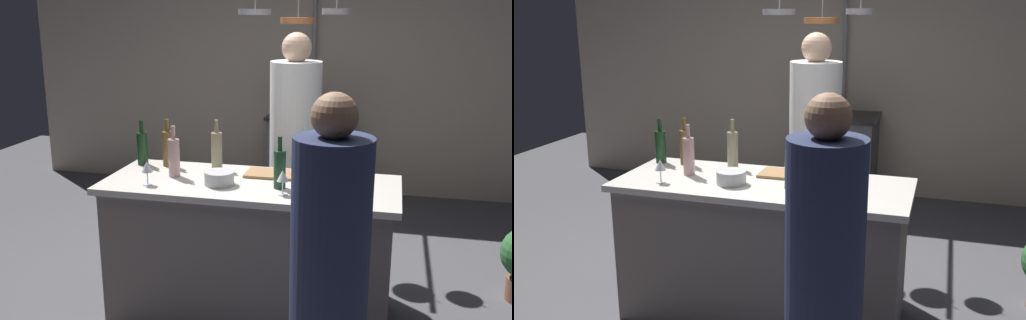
% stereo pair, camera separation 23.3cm
% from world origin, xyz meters
% --- Properties ---
extents(ground_plane, '(9.00, 9.00, 0.00)m').
position_xyz_m(ground_plane, '(0.00, 0.00, 0.00)').
color(ground_plane, '#4C4C51').
extents(back_wall, '(6.40, 0.16, 2.60)m').
position_xyz_m(back_wall, '(0.00, 2.85, 1.30)').
color(back_wall, '#BCAD99').
rests_on(back_wall, ground_plane).
extents(kitchen_island, '(1.80, 0.72, 0.90)m').
position_xyz_m(kitchen_island, '(0.00, 0.00, 0.45)').
color(kitchen_island, slate).
rests_on(kitchen_island, ground_plane).
extents(stove_range, '(0.80, 0.64, 0.89)m').
position_xyz_m(stove_range, '(0.00, 2.45, 0.45)').
color(stove_range, '#47474C').
rests_on(stove_range, ground_plane).
extents(chef, '(0.37, 0.37, 1.77)m').
position_xyz_m(chef, '(0.14, 0.80, 0.82)').
color(chef, white).
rests_on(chef, ground_plane).
extents(guest_right, '(0.34, 0.34, 1.61)m').
position_xyz_m(guest_right, '(0.60, -0.98, 0.75)').
color(guest_right, '#262D4C').
rests_on(guest_right, ground_plane).
extents(overhead_pot_rack, '(0.89, 1.52, 2.17)m').
position_xyz_m(overhead_pot_rack, '(0.00, 1.81, 1.69)').
color(overhead_pot_rack, gray).
rests_on(overhead_pot_rack, ground_plane).
extents(cutting_board, '(0.32, 0.22, 0.02)m').
position_xyz_m(cutting_board, '(0.09, 0.18, 0.91)').
color(cutting_board, '#997047').
rests_on(cutting_board, kitchen_island).
extents(pepper_mill, '(0.05, 0.05, 0.21)m').
position_xyz_m(pepper_mill, '(0.50, 0.16, 1.01)').
color(pepper_mill, '#382319').
rests_on(pepper_mill, kitchen_island).
extents(wine_bottle_green, '(0.07, 0.07, 0.31)m').
position_xyz_m(wine_bottle_green, '(0.20, -0.08, 1.02)').
color(wine_bottle_green, '#193D23').
rests_on(wine_bottle_green, kitchen_island).
extents(wine_bottle_red, '(0.07, 0.07, 0.30)m').
position_xyz_m(wine_bottle_red, '(-0.81, 0.22, 1.02)').
color(wine_bottle_red, '#143319').
rests_on(wine_bottle_red, kitchen_island).
extents(wine_bottle_rose, '(0.07, 0.07, 0.32)m').
position_xyz_m(wine_bottle_rose, '(-0.49, 0.01, 1.03)').
color(wine_bottle_rose, '#B78C8E').
rests_on(wine_bottle_rose, kitchen_island).
extents(wine_bottle_white, '(0.07, 0.07, 0.33)m').
position_xyz_m(wine_bottle_white, '(-0.29, 0.25, 1.03)').
color(wine_bottle_white, gray).
rests_on(wine_bottle_white, kitchen_island).
extents(wine_bottle_amber, '(0.07, 0.07, 0.32)m').
position_xyz_m(wine_bottle_amber, '(-0.63, 0.24, 1.02)').
color(wine_bottle_amber, brown).
rests_on(wine_bottle_amber, kitchen_island).
extents(wine_glass_by_chef, '(0.07, 0.07, 0.15)m').
position_xyz_m(wine_glass_by_chef, '(-0.58, -0.20, 1.01)').
color(wine_glass_by_chef, silver).
rests_on(wine_glass_by_chef, kitchen_island).
extents(wine_glass_near_right_guest, '(0.07, 0.07, 0.15)m').
position_xyz_m(wine_glass_near_right_guest, '(0.24, -0.20, 1.01)').
color(wine_glass_near_right_guest, silver).
rests_on(wine_glass_near_right_guest, kitchen_island).
extents(mixing_bowl_blue, '(0.22, 0.22, 0.06)m').
position_xyz_m(mixing_bowl_blue, '(0.38, -0.06, 0.93)').
color(mixing_bowl_blue, '#334C6B').
rests_on(mixing_bowl_blue, kitchen_island).
extents(mixing_bowl_steel, '(0.18, 0.18, 0.08)m').
position_xyz_m(mixing_bowl_steel, '(-0.17, -0.10, 0.94)').
color(mixing_bowl_steel, '#B7B7BC').
rests_on(mixing_bowl_steel, kitchen_island).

